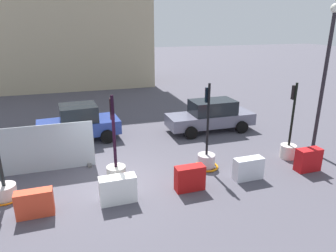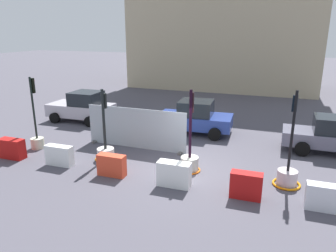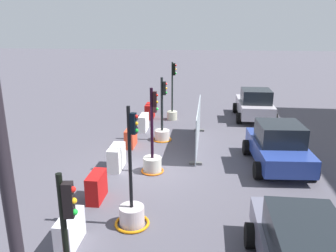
% 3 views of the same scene
% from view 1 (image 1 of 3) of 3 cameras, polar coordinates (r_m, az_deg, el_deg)
% --- Properties ---
extents(ground_plane, '(120.00, 120.00, 0.00)m').
position_cam_1_polar(ground_plane, '(11.41, -10.16, -10.17)').
color(ground_plane, '#4B4853').
extents(traffic_light_1, '(0.91, 0.91, 2.98)m').
position_cam_1_polar(traffic_light_1, '(11.35, -28.12, -9.77)').
color(traffic_light_1, beige).
rests_on(traffic_light_1, ground_plane).
extents(traffic_light_2, '(0.85, 0.85, 3.17)m').
position_cam_1_polar(traffic_light_2, '(11.26, -9.62, -7.68)').
color(traffic_light_2, '#BBB9AE').
rests_on(traffic_light_2, ground_plane).
extents(traffic_light_3, '(0.96, 0.96, 3.36)m').
position_cam_1_polar(traffic_light_3, '(12.19, 7.11, -5.74)').
color(traffic_light_3, '#B7A9AF').
rests_on(traffic_light_3, ground_plane).
extents(traffic_light_4, '(0.65, 0.65, 3.20)m').
position_cam_1_polar(traffic_light_4, '(13.86, 21.46, -3.32)').
color(traffic_light_4, beige).
rests_on(traffic_light_4, ground_plane).
extents(construction_barrier_2, '(1.06, 0.40, 0.82)m').
position_cam_1_polar(construction_barrier_2, '(10.09, -23.47, -13.03)').
color(construction_barrier_2, red).
rests_on(construction_barrier_2, ground_plane).
extents(construction_barrier_3, '(1.16, 0.47, 0.88)m').
position_cam_1_polar(construction_barrier_3, '(10.04, -9.27, -11.53)').
color(construction_barrier_3, white).
rests_on(construction_barrier_3, ground_plane).
extents(construction_barrier_4, '(1.01, 0.43, 0.87)m').
position_cam_1_polar(construction_barrier_4, '(10.59, 4.06, -9.61)').
color(construction_barrier_4, '#AF1312').
rests_on(construction_barrier_4, ground_plane).
extents(construction_barrier_5, '(1.09, 0.43, 0.82)m').
position_cam_1_polar(construction_barrier_5, '(11.63, 14.65, -7.65)').
color(construction_barrier_5, silver).
rests_on(construction_barrier_5, ground_plane).
extents(construction_barrier_6, '(0.97, 0.45, 0.89)m').
position_cam_1_polar(construction_barrier_6, '(13.02, 24.55, -5.71)').
color(construction_barrier_6, '#B71216').
rests_on(construction_barrier_6, ground_plane).
extents(car_grey_saloon, '(4.56, 2.02, 1.62)m').
position_cam_1_polar(car_grey_saloon, '(16.27, 7.94, 1.92)').
color(car_grey_saloon, slate).
rests_on(car_grey_saloon, ground_plane).
extents(car_blue_estate, '(3.92, 2.42, 1.72)m').
position_cam_1_polar(car_blue_estate, '(15.45, -16.21, 0.51)').
color(car_blue_estate, navy).
rests_on(car_blue_estate, ground_plane).
extents(building_main_facade, '(17.30, 7.41, 13.08)m').
position_cam_1_polar(building_main_facade, '(29.64, -21.34, 19.64)').
color(building_main_facade, tan).
rests_on(building_main_facade, ground_plane).
extents(street_lamp_post, '(0.36, 0.36, 6.14)m').
position_cam_1_polar(street_lamp_post, '(14.08, 27.21, 9.59)').
color(street_lamp_post, black).
rests_on(street_lamp_post, ground_plane).
extents(site_fence_panel, '(4.82, 0.50, 1.86)m').
position_cam_1_polar(site_fence_panel, '(12.60, -24.55, -4.29)').
color(site_fence_panel, '#97A3AC').
rests_on(site_fence_panel, ground_plane).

